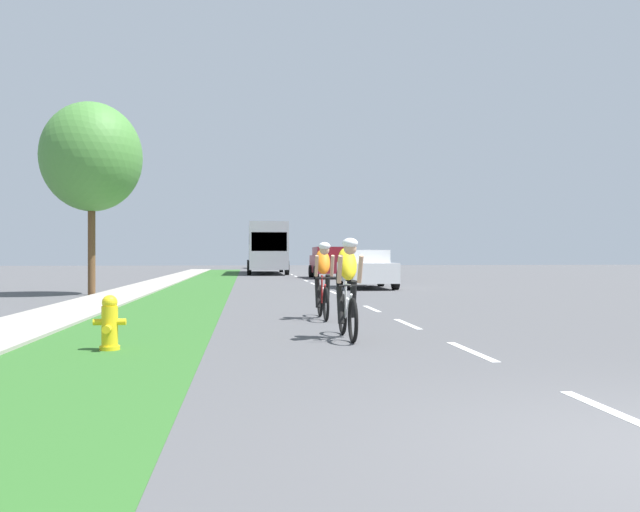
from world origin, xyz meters
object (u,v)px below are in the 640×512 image
(fire_hydrant_yellow, at_px, (110,323))
(street_tree_near, at_px, (92,157))
(cyclist_trailing, at_px, (323,280))
(sedan_white, at_px, (366,269))
(bus_silver, at_px, (266,246))
(suv_maroon, at_px, (330,262))
(cyclist_lead, at_px, (348,287))
(pickup_black, at_px, (259,260))

(fire_hydrant_yellow, height_order, street_tree_near, street_tree_near)
(cyclist_trailing, relative_size, sedan_white, 0.40)
(bus_silver, bearing_deg, fire_hydrant_yellow, -95.06)
(bus_silver, bearing_deg, sedan_white, -81.03)
(cyclist_trailing, xyz_separation_m, suv_maroon, (3.20, 23.45, 0.14))
(cyclist_lead, distance_m, street_tree_near, 14.12)
(sedan_white, relative_size, street_tree_near, 0.68)
(cyclist_lead, distance_m, pickup_black, 55.37)
(fire_hydrant_yellow, height_order, bus_silver, bus_silver)
(cyclist_trailing, bearing_deg, cyclist_lead, -89.79)
(suv_maroon, distance_m, bus_silver, 10.47)
(fire_hydrant_yellow, distance_m, sedan_white, 17.47)
(suv_maroon, bearing_deg, bus_silver, 108.73)
(cyclist_lead, relative_size, pickup_black, 0.34)
(fire_hydrant_yellow, relative_size, bus_silver, 0.07)
(fire_hydrant_yellow, height_order, sedan_white, sedan_white)
(fire_hydrant_yellow, distance_m, suv_maroon, 28.24)
(sedan_white, bearing_deg, suv_maroon, 89.97)
(cyclist_lead, height_order, cyclist_trailing, same)
(cyclist_lead, distance_m, cyclist_trailing, 3.17)
(bus_silver, xyz_separation_m, street_tree_near, (-6.50, -24.61, 2.57))
(cyclist_lead, bearing_deg, pickup_black, 90.32)
(cyclist_trailing, height_order, sedan_white, cyclist_trailing)
(cyclist_lead, bearing_deg, bus_silver, 90.25)
(cyclist_trailing, bearing_deg, suv_maroon, 82.24)
(fire_hydrant_yellow, distance_m, pickup_black, 56.28)
(cyclist_lead, xyz_separation_m, suv_maroon, (3.19, 26.62, 0.14))
(suv_maroon, bearing_deg, cyclist_trailing, -97.76)
(cyclist_trailing, relative_size, pickup_black, 0.34)
(cyclist_trailing, height_order, suv_maroon, suv_maroon)
(pickup_black, height_order, street_tree_near, street_tree_near)
(sedan_white, xyz_separation_m, suv_maroon, (0.01, 11.28, 0.18))
(fire_hydrant_yellow, bearing_deg, sedan_white, 67.65)
(cyclist_lead, height_order, street_tree_near, street_tree_near)
(cyclist_trailing, bearing_deg, fire_hydrant_yellow, -130.90)
(suv_maroon, xyz_separation_m, bus_silver, (-3.34, 9.86, 1.03))
(street_tree_near, bearing_deg, suv_maroon, 56.26)
(sedan_white, bearing_deg, street_tree_near, -160.63)
(cyclist_lead, height_order, suv_maroon, suv_maroon)
(suv_maroon, bearing_deg, fire_hydrant_yellow, -103.62)
(cyclist_lead, bearing_deg, fire_hydrant_yellow, -166.71)
(street_tree_near, bearing_deg, cyclist_lead, -60.71)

